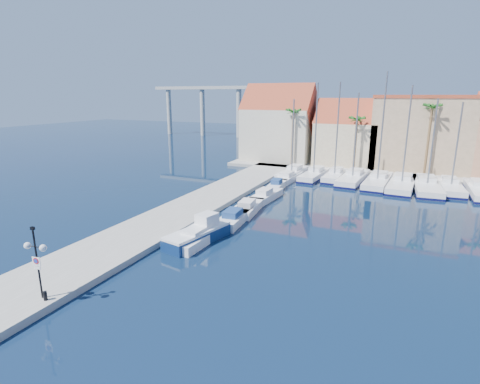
# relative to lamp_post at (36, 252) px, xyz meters

# --- Properties ---
(ground) EXTENTS (260.00, 260.00, 0.00)m
(ground) POSITION_rel_lamp_post_xyz_m (7.00, 4.70, -3.40)
(ground) COLOR black
(ground) RESTS_ON ground
(quay_west) EXTENTS (6.00, 77.00, 0.50)m
(quay_west) POSITION_rel_lamp_post_xyz_m (-2.00, 18.20, -3.15)
(quay_west) COLOR gray
(quay_west) RESTS_ON ground
(shore_north) EXTENTS (54.00, 16.00, 0.50)m
(shore_north) POSITION_rel_lamp_post_xyz_m (17.00, 52.70, -3.15)
(shore_north) COLOR gray
(shore_north) RESTS_ON ground
(lamp_post) EXTENTS (1.49, 0.53, 4.41)m
(lamp_post) POSITION_rel_lamp_post_xyz_m (0.00, 0.00, 0.00)
(lamp_post) COLOR black
(lamp_post) RESTS_ON quay_west
(bollard) EXTENTS (0.22, 0.22, 0.55)m
(bollard) POSITION_rel_lamp_post_xyz_m (0.40, -0.11, -2.62)
(bollard) COLOR black
(bollard) RESTS_ON quay_west
(fishing_boat) EXTENTS (3.35, 6.60, 2.21)m
(fishing_boat) POSITION_rel_lamp_post_xyz_m (3.31, 12.29, -2.66)
(fishing_boat) COLOR navy
(fishing_boat) RESTS_ON ground
(motorboat_west_0) EXTENTS (2.34, 6.64, 1.40)m
(motorboat_west_0) POSITION_rel_lamp_post_xyz_m (3.33, 12.32, -2.89)
(motorboat_west_0) COLOR white
(motorboat_west_0) RESTS_ON ground
(motorboat_west_1) EXTENTS (2.41, 6.24, 1.40)m
(motorboat_west_1) POSITION_rel_lamp_post_xyz_m (3.90, 18.05, -2.89)
(motorboat_west_1) COLOR white
(motorboat_west_1) RESTS_ON ground
(motorboat_west_2) EXTENTS (2.53, 6.18, 1.40)m
(motorboat_west_2) POSITION_rel_lamp_post_xyz_m (3.83, 21.63, -2.89)
(motorboat_west_2) COLOR white
(motorboat_west_2) RESTS_ON ground
(motorboat_west_3) EXTENTS (2.27, 5.97, 1.40)m
(motorboat_west_3) POSITION_rel_lamp_post_xyz_m (3.85, 26.96, -2.89)
(motorboat_west_3) COLOR white
(motorboat_west_3) RESTS_ON ground
(motorboat_west_4) EXTENTS (2.09, 5.33, 1.40)m
(motorboat_west_4) POSITION_rel_lamp_post_xyz_m (3.31, 32.53, -2.89)
(motorboat_west_4) COLOR white
(motorboat_west_4) RESTS_ON ground
(motorboat_west_5) EXTENTS (2.58, 6.90, 1.40)m
(motorboat_west_5) POSITION_rel_lamp_post_xyz_m (3.18, 37.68, -2.89)
(motorboat_west_5) COLOR white
(motorboat_west_5) RESTS_ON ground
(sailboat_0) EXTENTS (2.95, 9.05, 11.43)m
(sailboat_0) POSITION_rel_lamp_post_xyz_m (2.97, 40.73, -2.81)
(sailboat_0) COLOR white
(sailboat_0) RESTS_ON ground
(sailboat_1) EXTENTS (3.05, 9.23, 13.62)m
(sailboat_1) POSITION_rel_lamp_post_xyz_m (6.30, 40.81, -2.78)
(sailboat_1) COLOR white
(sailboat_1) RESTS_ON ground
(sailboat_2) EXTENTS (2.49, 8.52, 13.72)m
(sailboat_2) POSITION_rel_lamp_post_xyz_m (9.18, 41.38, -2.76)
(sailboat_2) COLOR white
(sailboat_2) RESTS_ON ground
(sailboat_3) EXTENTS (3.53, 10.80, 12.28)m
(sailboat_3) POSITION_rel_lamp_post_xyz_m (11.82, 40.98, -2.82)
(sailboat_3) COLOR white
(sailboat_3) RESTS_ON ground
(sailboat_4) EXTENTS (3.43, 10.86, 14.86)m
(sailboat_4) POSITION_rel_lamp_post_xyz_m (15.18, 40.31, -2.79)
(sailboat_4) COLOR white
(sailboat_4) RESTS_ON ground
(sailboat_5) EXTENTS (3.76, 11.66, 13.17)m
(sailboat_5) POSITION_rel_lamp_post_xyz_m (18.27, 39.97, -2.82)
(sailboat_5) COLOR white
(sailboat_5) RESTS_ON ground
(sailboat_6) EXTENTS (3.82, 11.78, 11.58)m
(sailboat_6) POSITION_rel_lamp_post_xyz_m (21.19, 40.12, -2.84)
(sailboat_6) COLOR white
(sailboat_6) RESTS_ON ground
(sailboat_7) EXTENTS (3.11, 9.65, 11.15)m
(sailboat_7) POSITION_rel_lamp_post_xyz_m (23.95, 40.64, -2.82)
(sailboat_7) COLOR white
(sailboat_7) RESTS_ON ground
(building_0) EXTENTS (12.30, 9.00, 13.50)m
(building_0) POSITION_rel_lamp_post_xyz_m (-3.00, 51.70, 3.13)
(building_0) COLOR beige
(building_0) RESTS_ON shore_north
(building_1) EXTENTS (10.30, 8.00, 11.00)m
(building_1) POSITION_rel_lamp_post_xyz_m (9.00, 51.70, 1.90)
(building_1) COLOR tan
(building_1) RESTS_ON shore_north
(building_2) EXTENTS (14.20, 10.20, 11.50)m
(building_2) POSITION_rel_lamp_post_xyz_m (20.00, 52.70, 2.86)
(building_2) COLOR #9F8361
(building_2) RESTS_ON shore_north
(palm_0) EXTENTS (2.60, 2.60, 10.15)m
(palm_0) POSITION_rel_lamp_post_xyz_m (1.00, 46.70, 5.68)
(palm_0) COLOR brown
(palm_0) RESTS_ON shore_north
(palm_1) EXTENTS (2.60, 2.60, 9.15)m
(palm_1) POSITION_rel_lamp_post_xyz_m (11.00, 46.70, 4.74)
(palm_1) COLOR brown
(palm_1) RESTS_ON shore_north
(palm_2) EXTENTS (2.60, 2.60, 11.15)m
(palm_2) POSITION_rel_lamp_post_xyz_m (21.00, 46.70, 6.62)
(palm_2) COLOR brown
(palm_2) RESTS_ON shore_north
(viaduct) EXTENTS (48.00, 2.20, 14.45)m
(viaduct) POSITION_rel_lamp_post_xyz_m (-32.07, 86.70, 6.85)
(viaduct) COLOR #9E9E99
(viaduct) RESTS_ON ground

